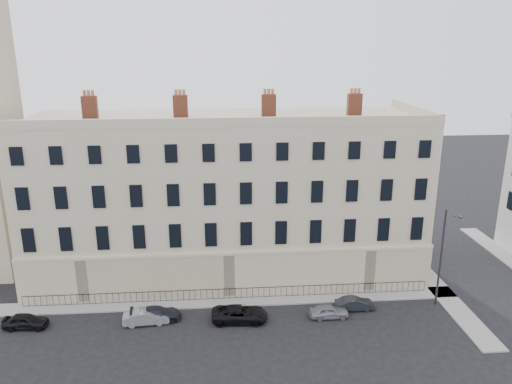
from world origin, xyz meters
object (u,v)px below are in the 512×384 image
car_c (156,314)px  car_f (355,304)px  car_b (146,317)px  car_a (26,321)px  car_e (329,311)px  car_d (240,314)px  streetlamp (442,253)px

car_c → car_f: bearing=-95.5°
car_b → car_c: bearing=-68.5°
car_a → car_e: car_a is taller
car_a → car_e: bearing=-87.6°
car_b → car_f: 17.18m
car_c → car_d: (6.73, -0.60, 0.04)m
car_a → streetlamp: 34.01m
car_d → car_a: bearing=92.4°
car_a → car_e: size_ratio=1.07×
car_a → car_d: (16.82, -0.35, 0.04)m
car_a → car_e: 24.09m
car_f → car_e: bearing=111.5°
car_c → streetlamp: (23.65, 0.61, 4.19)m
car_d → streetlamp: streetlamp is taller
car_d → car_c: bearing=88.6°
car_a → car_e: (24.08, -0.41, -0.04)m
car_d → car_f: bearing=-80.5°
car_f → car_a: bearing=89.7°
car_c → car_d: bearing=-101.9°
car_b → car_d: car_d is taller
car_b → streetlamp: size_ratio=0.42×
car_c → streetlamp: 24.03m
car_b → car_c: (0.73, 0.36, -0.01)m
car_b → car_f: bearing=-92.2°
car_d → car_f: size_ratio=1.38×
car_e → streetlamp: bearing=-83.1°
car_a → car_f: 26.53m
car_a → car_f: (26.52, 0.63, -0.05)m
car_b → car_e: 14.73m
car_b → car_a: bearing=84.5°
car_c → car_e: bearing=-99.5°
car_c → car_d: 6.76m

